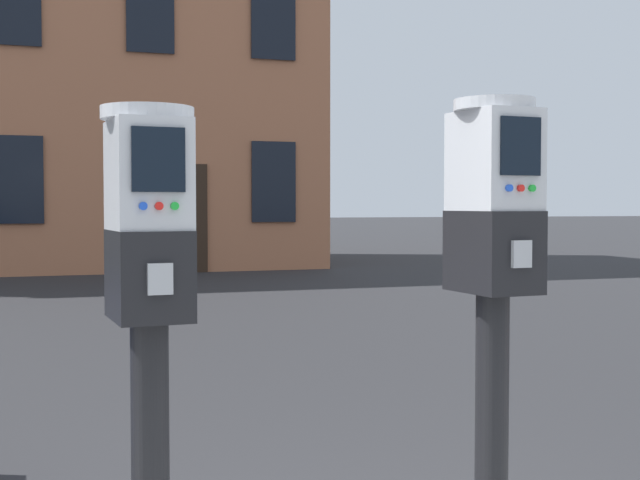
# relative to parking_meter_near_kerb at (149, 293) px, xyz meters

# --- Properties ---
(parking_meter_near_kerb) EXTENTS (0.23, 0.26, 1.40)m
(parking_meter_near_kerb) POSITION_rel_parking_meter_near_kerb_xyz_m (0.00, 0.00, 0.00)
(parking_meter_near_kerb) COLOR black
(parking_meter_near_kerb) RESTS_ON sidewalk_slab
(parking_meter_twin_adjacent) EXTENTS (0.23, 0.26, 1.45)m
(parking_meter_twin_adjacent) POSITION_rel_parking_meter_near_kerb_xyz_m (0.91, 0.00, 0.04)
(parking_meter_twin_adjacent) COLOR black
(parking_meter_twin_adjacent) RESTS_ON sidewalk_slab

